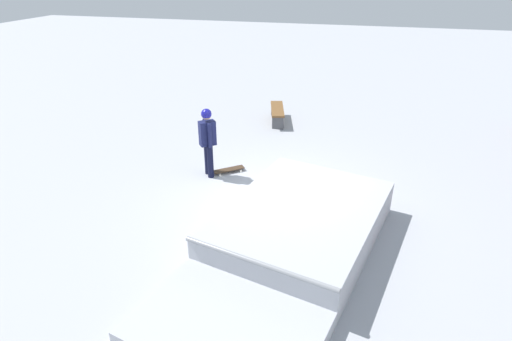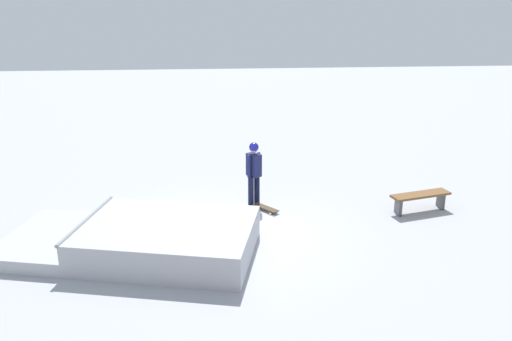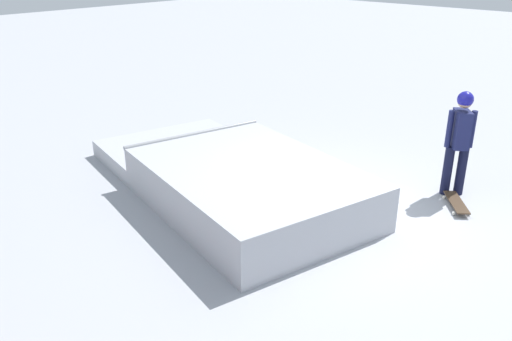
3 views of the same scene
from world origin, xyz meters
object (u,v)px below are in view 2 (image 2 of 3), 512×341
Objects in this scene: skate_ramp at (147,240)px; skateboard at (266,208)px; skater at (254,169)px; park_bench at (420,198)px.

skate_ramp reaches higher than skateboard.
skater reaches higher than skateboard.
skateboard is at bearing -5.33° from park_bench.
park_bench is (-3.97, 0.37, 0.28)m from skateboard.
skater reaches higher than skate_ramp.
skate_ramp is 7.86× the size of skateboard.
skateboard is (-2.80, -2.12, -0.24)m from skate_ramp.
park_bench is at bearing -152.36° from skate_ramp.
skate_ramp is 3.52m from skateboard.
skate_ramp is 3.39× the size of skater.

